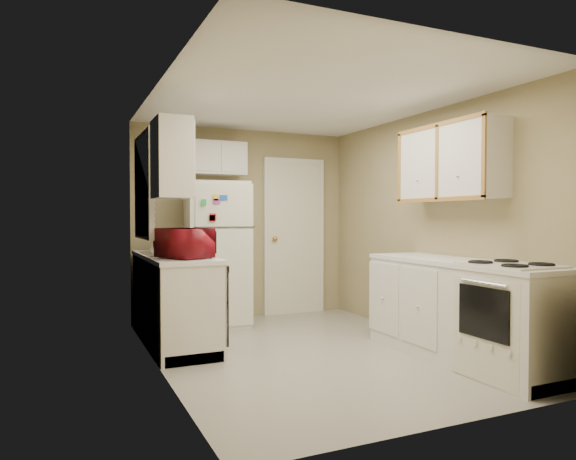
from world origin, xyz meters
name	(u,v)px	position (x,y,z in m)	size (l,w,h in m)	color
floor	(309,352)	(0.00, 0.00, 0.00)	(3.80, 3.80, 0.00)	#AEAB9F
ceiling	(310,98)	(0.00, 0.00, 2.40)	(3.80, 3.80, 0.00)	white
wall_left	(159,227)	(-1.40, 0.00, 1.20)	(3.80, 3.80, 0.00)	#9C8F66
wall_right	(428,225)	(1.40, 0.00, 1.20)	(3.80, 3.80, 0.00)	#9C8F66
wall_back	(243,224)	(0.00, 1.90, 1.20)	(2.80, 2.80, 0.00)	#9C8F66
wall_front	(449,231)	(0.00, -1.90, 1.20)	(2.80, 2.80, 0.00)	#9C8F66
left_counter	(174,299)	(-1.10, 0.90, 0.45)	(0.60, 1.80, 0.90)	silver
dishwasher	(218,302)	(-0.81, 0.30, 0.49)	(0.03, 0.58, 0.72)	black
sink	(171,258)	(-1.10, 1.05, 0.86)	(0.54, 0.74, 0.16)	gray
microwave	(185,242)	(-1.09, 0.41, 1.05)	(0.28, 0.50, 0.34)	maroon
soap_bottle	(157,242)	(-1.15, 1.56, 1.00)	(0.08, 0.09, 0.19)	white
window_blinds	(145,186)	(-1.36, 1.05, 1.60)	(0.10, 0.98, 1.08)	silver
upper_cabinet_left	(172,159)	(-1.25, 0.22, 1.80)	(0.30, 0.45, 0.70)	silver
refrigerator	(216,254)	(-0.46, 1.57, 0.85)	(0.70, 0.68, 1.70)	silver
cabinet_over_fridge	(216,158)	(-0.40, 1.75, 2.00)	(0.70, 0.30, 0.40)	silver
interior_door	(294,237)	(0.70, 1.86, 1.02)	(0.86, 0.06, 2.08)	silver
right_counter	(460,310)	(1.10, -0.80, 0.45)	(0.60, 2.00, 0.90)	silver
stove	(510,328)	(1.08, -1.38, 0.41)	(0.54, 0.67, 0.81)	silver
upper_cabinet_right	(451,163)	(1.25, -0.50, 1.80)	(0.30, 1.20, 0.70)	silver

